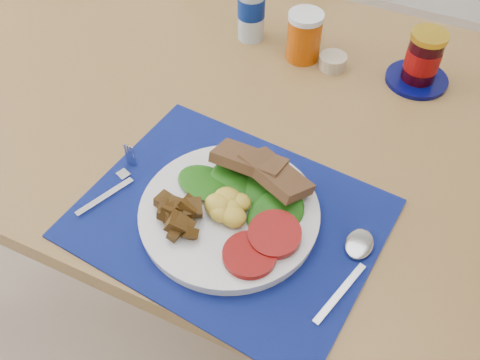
% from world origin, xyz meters
% --- Properties ---
extents(ground, '(4.00, 4.00, 0.00)m').
position_xyz_m(ground, '(0.00, 0.00, 0.00)').
color(ground, gray).
rests_on(ground, ground).
extents(table, '(1.40, 0.90, 0.75)m').
position_xyz_m(table, '(0.00, 0.20, 0.67)').
color(table, brown).
rests_on(table, ground).
extents(placemat, '(0.50, 0.41, 0.00)m').
position_xyz_m(placemat, '(0.22, -0.07, 0.75)').
color(placemat, '#040431').
rests_on(placemat, table).
extents(breakfast_plate, '(0.28, 0.28, 0.07)m').
position_xyz_m(breakfast_plate, '(0.22, -0.07, 0.77)').
color(breakfast_plate, silver).
rests_on(breakfast_plate, placemat).
extents(fork, '(0.05, 0.16, 0.00)m').
position_xyz_m(fork, '(0.02, -0.08, 0.76)').
color(fork, '#B2B5BA').
rests_on(fork, placemat).
extents(spoon, '(0.04, 0.18, 0.01)m').
position_xyz_m(spoon, '(0.43, -0.06, 0.76)').
color(spoon, '#B2B5BA').
rests_on(spoon, placemat).
extents(water_bottle, '(0.06, 0.06, 0.20)m').
position_xyz_m(water_bottle, '(0.04, 0.41, 0.84)').
color(water_bottle, '#ADBFCC').
rests_on(water_bottle, table).
extents(juice_glass, '(0.07, 0.07, 0.10)m').
position_xyz_m(juice_glass, '(0.17, 0.39, 0.80)').
color(juice_glass, '#B44404').
rests_on(juice_glass, table).
extents(ramekin, '(0.06, 0.06, 0.03)m').
position_xyz_m(ramekin, '(0.24, 0.38, 0.76)').
color(ramekin, tan).
rests_on(ramekin, table).
extents(jam_on_saucer, '(0.13, 0.13, 0.11)m').
position_xyz_m(jam_on_saucer, '(0.41, 0.41, 0.80)').
color(jam_on_saucer, '#04084C').
rests_on(jam_on_saucer, table).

